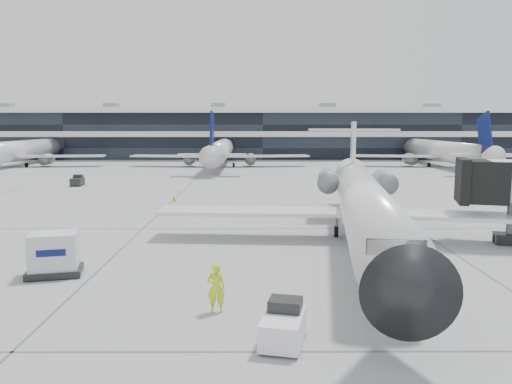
{
  "coord_description": "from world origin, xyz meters",
  "views": [
    {
      "loc": [
        -1.84,
        -35.9,
        7.61
      ],
      "look_at": [
        -1.7,
        0.82,
        2.6
      ],
      "focal_mm": 35.0,
      "sensor_mm": 36.0,
      "label": 1
    }
  ],
  "objects_px": {
    "ramp_worker": "(216,288)",
    "baggage_tug": "(283,325)",
    "regional_jet": "(364,201)",
    "cargo_uld": "(54,255)"
  },
  "relations": [
    {
      "from": "ramp_worker",
      "to": "cargo_uld",
      "type": "height_order",
      "value": "cargo_uld"
    },
    {
      "from": "regional_jet",
      "to": "ramp_worker",
      "type": "bearing_deg",
      "value": -117.18
    },
    {
      "from": "regional_jet",
      "to": "cargo_uld",
      "type": "height_order",
      "value": "regional_jet"
    },
    {
      "from": "baggage_tug",
      "to": "cargo_uld",
      "type": "distance_m",
      "value": 13.7
    },
    {
      "from": "regional_jet",
      "to": "baggage_tug",
      "type": "bearing_deg",
      "value": -103.86
    },
    {
      "from": "regional_jet",
      "to": "baggage_tug",
      "type": "height_order",
      "value": "regional_jet"
    },
    {
      "from": "regional_jet",
      "to": "ramp_worker",
      "type": "height_order",
      "value": "regional_jet"
    },
    {
      "from": "regional_jet",
      "to": "ramp_worker",
      "type": "xyz_separation_m",
      "value": [
        -8.65,
        -12.3,
        -1.65
      ]
    },
    {
      "from": "baggage_tug",
      "to": "ramp_worker",
      "type": "bearing_deg",
      "value": 143.55
    },
    {
      "from": "ramp_worker",
      "to": "baggage_tug",
      "type": "bearing_deg",
      "value": 127.26
    }
  ]
}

